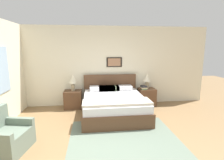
{
  "coord_description": "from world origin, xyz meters",
  "views": [
    {
      "loc": [
        -0.32,
        -2.85,
        1.93
      ],
      "look_at": [
        0.21,
        1.59,
        1.08
      ],
      "focal_mm": 28.0,
      "sensor_mm": 36.0,
      "label": 1
    }
  ],
  "objects": [
    {
      "name": "book_hardcover_middle",
      "position": [
        1.39,
        2.58,
        0.61
      ],
      "size": [
        0.19,
        0.24,
        0.04
      ],
      "rotation": [
        0.0,
        0.0,
        -0.01
      ],
      "color": "beige",
      "rests_on": "book_thick_bottom"
    },
    {
      "name": "nightstand_by_door",
      "position": [
        1.51,
        2.63,
        0.28
      ],
      "size": [
        0.55,
        0.46,
        0.56
      ],
      "color": "brown",
      "rests_on": "ground_plane"
    },
    {
      "name": "book_novel_upper",
      "position": [
        1.39,
        2.58,
        0.65
      ],
      "size": [
        0.18,
        0.24,
        0.04
      ],
      "rotation": [
        0.0,
        0.0,
        0.04
      ],
      "color": "#232328",
      "rests_on": "book_hardcover_middle"
    },
    {
      "name": "ground_plane",
      "position": [
        0.0,
        0.0,
        0.0
      ],
      "size": [
        16.0,
        16.0,
        0.0
      ],
      "primitive_type": "plane",
      "color": "olive"
    },
    {
      "name": "table_lamp_near_window",
      "position": [
        -0.9,
        2.64,
        0.9
      ],
      "size": [
        0.25,
        0.25,
        0.5
      ],
      "color": "gray",
      "rests_on": "nightstand_near_window"
    },
    {
      "name": "bed",
      "position": [
        0.3,
        1.88,
        0.31
      ],
      "size": [
        1.73,
        1.97,
        1.04
      ],
      "color": "brown",
      "rests_on": "ground_plane"
    },
    {
      "name": "nightstand_near_window",
      "position": [
        -0.92,
        2.63,
        0.28
      ],
      "size": [
        0.55,
        0.46,
        0.56
      ],
      "color": "brown",
      "rests_on": "ground_plane"
    },
    {
      "name": "area_rug_main",
      "position": [
        0.34,
        0.58,
        0.0
      ],
      "size": [
        2.31,
        1.88,
        0.01
      ],
      "color": "slate",
      "rests_on": "ground_plane"
    },
    {
      "name": "armchair",
      "position": [
        -1.93,
        0.35,
        0.27
      ],
      "size": [
        0.82,
        0.88,
        0.81
      ],
      "rotation": [
        0.0,
        0.0,
        -1.78
      ],
      "color": "slate",
      "rests_on": "ground_plane"
    },
    {
      "name": "wall_back",
      "position": [
        0.0,
        2.92,
        1.3
      ],
      "size": [
        7.26,
        0.09,
        2.6
      ],
      "color": "beige",
      "rests_on": "ground_plane"
    },
    {
      "name": "book_thick_bottom",
      "position": [
        1.39,
        2.58,
        0.58
      ],
      "size": [
        0.21,
        0.29,
        0.03
      ],
      "rotation": [
        0.0,
        0.0,
        -0.19
      ],
      "color": "#4C7551",
      "rests_on": "nightstand_by_door"
    },
    {
      "name": "table_lamp_by_door",
      "position": [
        1.51,
        2.64,
        0.9
      ],
      "size": [
        0.25,
        0.25,
        0.5
      ],
      "color": "gray",
      "rests_on": "nightstand_by_door"
    }
  ]
}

